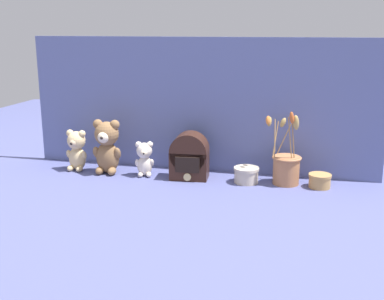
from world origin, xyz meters
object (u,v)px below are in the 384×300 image
(teddy_bear_small, at_px, (144,158))
(flower_vase, at_px, (286,166))
(decorative_tin_tall, at_px, (246,175))
(teddy_bear_medium, at_px, (77,149))
(vintage_radio, at_px, (189,157))
(teddy_bear_large, at_px, (107,145))
(decorative_tin_short, at_px, (320,181))

(teddy_bear_small, relative_size, flower_vase, 0.49)
(teddy_bear_small, height_order, decorative_tin_tall, teddy_bear_small)
(teddy_bear_medium, xyz_separation_m, teddy_bear_small, (0.34, -0.01, -0.02))
(teddy_bear_medium, xyz_separation_m, vintage_radio, (0.54, 0.00, -0.00))
(teddy_bear_large, xyz_separation_m, decorative_tin_short, (0.94, 0.02, -0.10))
(teddy_bear_medium, xyz_separation_m, decorative_tin_short, (1.10, 0.01, -0.07))
(decorative_tin_tall, bearing_deg, vintage_radio, 179.59)
(teddy_bear_small, bearing_deg, vintage_radio, 4.34)
(vintage_radio, xyz_separation_m, decorative_tin_short, (0.56, 0.01, -0.07))
(teddy_bear_medium, relative_size, decorative_tin_short, 2.03)
(teddy_bear_small, height_order, flower_vase, flower_vase)
(flower_vase, height_order, vintage_radio, flower_vase)
(teddy_bear_medium, distance_m, flower_vase, 0.96)
(teddy_bear_medium, bearing_deg, flower_vase, 1.56)
(teddy_bear_medium, bearing_deg, decorative_tin_short, 0.54)
(decorative_tin_short, bearing_deg, teddy_bear_large, -178.72)
(teddy_bear_medium, bearing_deg, teddy_bear_small, -2.13)
(teddy_bear_large, distance_m, decorative_tin_short, 0.95)
(teddy_bear_small, bearing_deg, decorative_tin_short, 1.72)
(flower_vase, height_order, decorative_tin_short, flower_vase)
(teddy_bear_large, relative_size, vintage_radio, 1.21)
(vintage_radio, bearing_deg, decorative_tin_tall, -0.41)
(teddy_bear_medium, relative_size, flower_vase, 0.59)
(flower_vase, bearing_deg, teddy_bear_small, -176.45)
(teddy_bear_large, bearing_deg, decorative_tin_tall, 1.06)
(teddy_bear_medium, distance_m, vintage_radio, 0.54)
(teddy_bear_medium, relative_size, decorative_tin_tall, 1.76)
(flower_vase, bearing_deg, decorative_tin_short, -6.35)
(teddy_bear_small, bearing_deg, decorative_tin_tall, 1.71)
(teddy_bear_large, distance_m, flower_vase, 0.81)
(teddy_bear_medium, bearing_deg, vintage_radio, 0.31)
(vintage_radio, bearing_deg, teddy_bear_large, -177.97)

